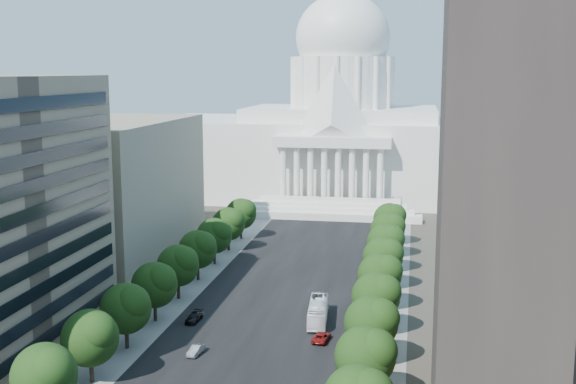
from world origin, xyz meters
The scene contains 31 objects.
road_asphalt centered at (0.00, 90.00, 0.00)m, with size 30.00×260.00×0.01m, color black.
sidewalk_left centered at (-19.00, 90.00, 0.00)m, with size 8.00×260.00×0.02m, color gray.
sidewalk_right centered at (19.00, 90.00, 0.00)m, with size 8.00×260.00×0.02m, color gray.
capitol centered at (0.00, 184.89, 20.01)m, with size 120.00×56.00×73.00m.
office_block_left_far centered at (-48.00, 100.00, 15.00)m, with size 38.00×52.00×30.00m, color gray.
tree_l_b centered at (-17.66, 23.81, 6.45)m, with size 7.79×7.60×9.97m.
tree_l_c centered at (-17.66, 35.81, 6.45)m, with size 7.79×7.60×9.97m.
tree_l_d centered at (-17.66, 47.81, 6.45)m, with size 7.79×7.60×9.97m.
tree_l_e centered at (-17.66, 59.81, 6.45)m, with size 7.79×7.60×9.97m.
tree_l_f centered at (-17.66, 71.81, 6.45)m, with size 7.79×7.60×9.97m.
tree_l_g centered at (-17.66, 83.81, 6.45)m, with size 7.79×7.60×9.97m.
tree_l_h centered at (-17.66, 95.81, 6.45)m, with size 7.79×7.60×9.97m.
tree_l_i centered at (-17.66, 107.81, 6.45)m, with size 7.79×7.60×9.97m.
tree_l_j centered at (-17.66, 119.81, 6.45)m, with size 7.79×7.60×9.97m.
tree_r_c centered at (18.34, 35.81, 6.45)m, with size 7.79×7.60×9.97m.
tree_r_d centered at (18.34, 47.81, 6.45)m, with size 7.79×7.60×9.97m.
tree_r_e centered at (18.34, 59.81, 6.45)m, with size 7.79×7.60×9.97m.
tree_r_f centered at (18.34, 71.81, 6.45)m, with size 7.79×7.60×9.97m.
tree_r_g centered at (18.34, 83.81, 6.45)m, with size 7.79×7.60×9.97m.
tree_r_h centered at (18.34, 95.81, 6.45)m, with size 7.79×7.60×9.97m.
tree_r_i centered at (18.34, 107.81, 6.45)m, with size 7.79×7.60×9.97m.
tree_r_j centered at (18.34, 119.81, 6.45)m, with size 7.79×7.60×9.97m.
streetlight_b centered at (19.90, 35.00, 5.82)m, with size 2.61×0.44×9.00m.
streetlight_c centered at (19.90, 60.00, 5.82)m, with size 2.61×0.44×9.00m.
streetlight_d centered at (19.90, 85.00, 5.82)m, with size 2.61×0.44×9.00m.
streetlight_e centered at (19.90, 110.00, 5.82)m, with size 2.61×0.44×9.00m.
streetlight_f centered at (19.90, 135.00, 5.82)m, with size 2.61×0.44×9.00m.
car_silver centered at (-7.20, 47.44, 0.65)m, with size 1.37×3.94×1.30m, color #A0A3A7.
car_red centered at (10.11, 55.76, 0.66)m, with size 2.19×4.74×1.32m, color maroon.
car_dark_b centered at (-11.64, 60.84, 0.68)m, with size 1.91×4.71×1.37m, color black.
city_bus centered at (8.43, 64.35, 1.71)m, with size 2.87×12.28×3.42m, color white.
Camera 1 is at (23.08, -48.15, 40.81)m, focal length 45.00 mm.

